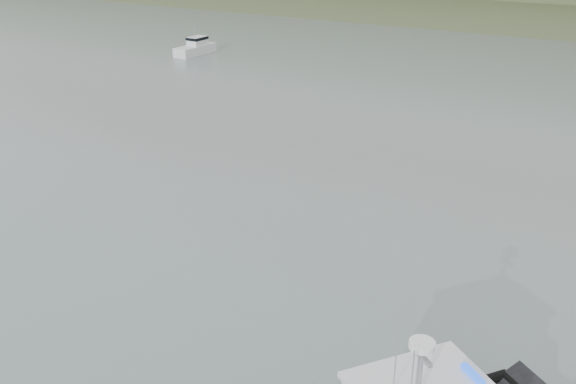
% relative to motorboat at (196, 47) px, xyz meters
% --- Properties ---
extents(ground, '(400.00, 400.00, 0.00)m').
position_rel_motorboat_xyz_m(ground, '(30.46, -41.33, -0.76)').
color(ground, slate).
rests_on(ground, ground).
extents(motorboat, '(2.04, 5.57, 3.03)m').
position_rel_motorboat_xyz_m(motorboat, '(0.00, 0.00, 0.00)').
color(motorboat, silver).
rests_on(motorboat, ground).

